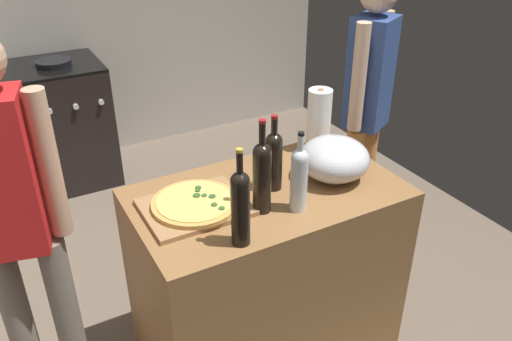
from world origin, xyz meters
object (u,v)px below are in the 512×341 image
object	(u,v)px
wine_bottle_clear	(240,205)
paper_towel_roll	(319,120)
stove	(60,125)
wine_bottle_dark	(262,174)
person_in_stripes	(16,217)
pizza	(195,203)
person_in_red	(367,103)
wine_bottle_amber	(274,158)
mixing_bowl	(334,159)
wine_bottle_green	(299,177)

from	to	relation	value
wine_bottle_clear	paper_towel_roll	bearing A→B (deg)	36.14
wine_bottle_clear	stove	bearing A→B (deg)	95.88
wine_bottle_dark	person_in_stripes	size ratio (longest dim) A/B	0.24
pizza	wine_bottle_dark	size ratio (longest dim) A/B	0.89
wine_bottle_clear	person_in_red	world-z (taller)	person_in_red
pizza	person_in_red	world-z (taller)	person_in_red
wine_bottle_clear	stove	xyz separation A→B (m)	(-0.25, 2.40, -0.59)
wine_bottle_clear	person_in_stripes	xyz separation A→B (m)	(-0.68, 0.48, -0.11)
wine_bottle_clear	wine_bottle_dark	distance (m)	0.22
wine_bottle_amber	person_in_red	size ratio (longest dim) A/B	0.20
paper_towel_roll	stove	size ratio (longest dim) A/B	0.32
pizza	wine_bottle_amber	size ratio (longest dim) A/B	1.04
person_in_stripes	person_in_red	bearing A→B (deg)	7.86
paper_towel_roll	stove	xyz separation A→B (m)	(-0.91, 1.92, -0.58)
mixing_bowl	paper_towel_roll	xyz separation A→B (m)	(0.10, 0.27, 0.06)
mixing_bowl	paper_towel_roll	distance (m)	0.29
wine_bottle_amber	paper_towel_roll	bearing A→B (deg)	29.99
wine_bottle_clear	pizza	bearing A→B (deg)	101.93
mixing_bowl	paper_towel_roll	world-z (taller)	paper_towel_roll
mixing_bowl	person_in_red	size ratio (longest dim) A/B	0.19
wine_bottle_amber	person_in_stripes	world-z (taller)	person_in_stripes
wine_bottle_amber	wine_bottle_dark	xyz separation A→B (m)	(-0.13, -0.12, 0.02)
wine_bottle_clear	person_in_red	bearing A→B (deg)	32.12
wine_bottle_dark	wine_bottle_green	bearing A→B (deg)	-25.46
mixing_bowl	wine_bottle_clear	size ratio (longest dim) A/B	0.81
pizza	person_in_stripes	bearing A→B (deg)	162.02
pizza	paper_towel_roll	distance (m)	0.76
stove	person_in_stripes	size ratio (longest dim) A/B	0.58
mixing_bowl	wine_bottle_clear	world-z (taller)	wine_bottle_clear
wine_bottle_green	person_in_red	xyz separation A→B (m)	(0.88, 0.65, -0.10)
stove	pizza	bearing A→B (deg)	-84.92
paper_towel_roll	wine_bottle_green	xyz separation A→B (m)	(-0.37, -0.40, -0.00)
wine_bottle_green	wine_bottle_clear	xyz separation A→B (m)	(-0.30, -0.09, 0.01)
paper_towel_roll	mixing_bowl	bearing A→B (deg)	-110.99
person_in_stripes	wine_bottle_amber	bearing A→B (deg)	-12.00
pizza	mixing_bowl	distance (m)	0.63
mixing_bowl	wine_bottle_green	distance (m)	0.30
paper_towel_roll	wine_bottle_amber	distance (m)	0.43
mixing_bowl	wine_bottle_green	world-z (taller)	wine_bottle_green
paper_towel_roll	wine_bottle_amber	bearing A→B (deg)	-150.01
wine_bottle_green	stove	distance (m)	2.45
wine_bottle_amber	person_in_stripes	bearing A→B (deg)	168.00
person_in_red	wine_bottle_amber	bearing A→B (deg)	-152.15
stove	wine_bottle_clear	bearing A→B (deg)	-84.12
paper_towel_roll	stove	bearing A→B (deg)	115.48
paper_towel_roll	wine_bottle_amber	xyz separation A→B (m)	(-0.37, -0.22, -0.01)
wine_bottle_green	stove	size ratio (longest dim) A/B	0.35
wine_bottle_clear	wine_bottle_dark	xyz separation A→B (m)	(0.17, 0.15, 0.00)
mixing_bowl	wine_bottle_dark	size ratio (longest dim) A/B	0.79
paper_towel_roll	wine_bottle_clear	distance (m)	0.83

